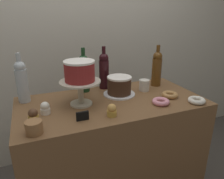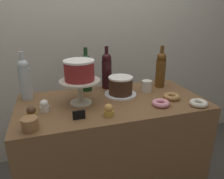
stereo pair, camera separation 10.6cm
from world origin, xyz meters
name	(u,v)px [view 1 (the left image)]	position (x,y,z in m)	size (l,w,h in m)	color
back_wall	(79,35)	(0.00, 0.88, 1.30)	(6.00, 0.05, 2.60)	beige
display_counter	(112,159)	(0.00, 0.00, 0.48)	(1.24, 0.62, 0.95)	brown
cake_stand_pedestal	(81,88)	(-0.21, 0.02, 1.06)	(0.26, 0.26, 0.16)	beige
white_layer_cake	(80,71)	(-0.21, 0.02, 1.17)	(0.19, 0.19, 0.13)	maroon
silver_serving_platter	(119,94)	(0.09, 0.08, 0.96)	(0.23, 0.23, 0.01)	white
chocolate_round_cake	(119,85)	(0.09, 0.08, 1.02)	(0.17, 0.17, 0.13)	#3D2619
wine_bottle_amber	(157,68)	(0.45, 0.16, 1.09)	(0.08, 0.08, 0.33)	#5B3814
wine_bottle_clear	(22,81)	(-0.55, 0.21, 1.09)	(0.08, 0.08, 0.33)	#B2BCC1
wine_bottle_green	(84,73)	(-0.12, 0.25, 1.09)	(0.08, 0.08, 0.33)	#193D1E
wine_bottle_dark_red	(104,70)	(0.04, 0.26, 1.09)	(0.08, 0.08, 0.33)	black
cupcake_caramel	(112,110)	(-0.08, -0.21, 0.98)	(0.06, 0.06, 0.07)	gold
cupcake_chocolate	(33,115)	(-0.50, -0.10, 0.98)	(0.06, 0.06, 0.07)	gold
cupcake_vanilla	(45,108)	(-0.43, -0.03, 0.98)	(0.06, 0.06, 0.07)	white
donut_sugar	(197,100)	(0.51, -0.24, 0.97)	(0.11, 0.11, 0.03)	silver
donut_maple	(170,95)	(0.40, -0.09, 0.97)	(0.11, 0.11, 0.03)	#B27F47
donut_pink	(161,102)	(0.27, -0.17, 0.97)	(0.11, 0.11, 0.03)	pink
cookie_stack	(34,127)	(-0.51, -0.24, 0.98)	(0.08, 0.08, 0.07)	olive
price_sign_chalkboard	(83,116)	(-0.25, -0.19, 0.98)	(0.07, 0.01, 0.05)	black
coffee_cup_ceramic	(144,85)	(0.30, 0.09, 0.99)	(0.08, 0.08, 0.08)	silver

